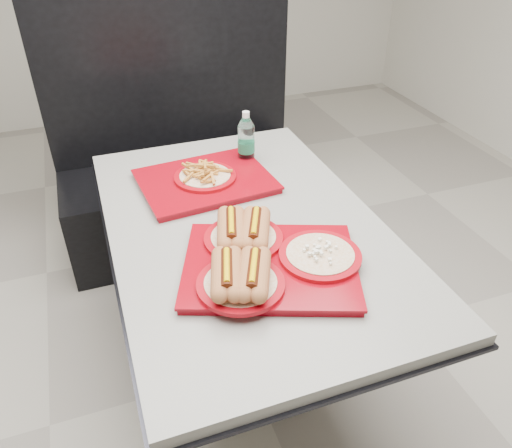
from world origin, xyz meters
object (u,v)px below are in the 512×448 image
object	(u,v)px
diner_table	(246,262)
booth_bench	(182,170)
tray_far	(205,178)
tray_near	(263,258)
water_bottle	(246,141)

from	to	relation	value
diner_table	booth_bench	size ratio (longest dim) A/B	1.05
tray_far	diner_table	bearing A→B (deg)	-79.24
tray_near	water_bottle	distance (m)	0.70
booth_bench	tray_far	distance (m)	0.87
booth_bench	water_bottle	world-z (taller)	booth_bench
tray_far	tray_near	bearing A→B (deg)	-86.88
tray_near	tray_far	bearing A→B (deg)	93.12
diner_table	water_bottle	bearing A→B (deg)	70.64
booth_bench	tray_far	world-z (taller)	booth_bench
tray_near	diner_table	bearing A→B (deg)	83.52
booth_bench	diner_table	bearing A→B (deg)	-90.00
booth_bench	water_bottle	xyz separation A→B (m)	(0.15, -0.67, 0.44)
diner_table	tray_near	xyz separation A→B (m)	(-0.03, -0.25, 0.21)
booth_bench	tray_near	world-z (taller)	booth_bench
tray_near	tray_far	distance (m)	0.55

